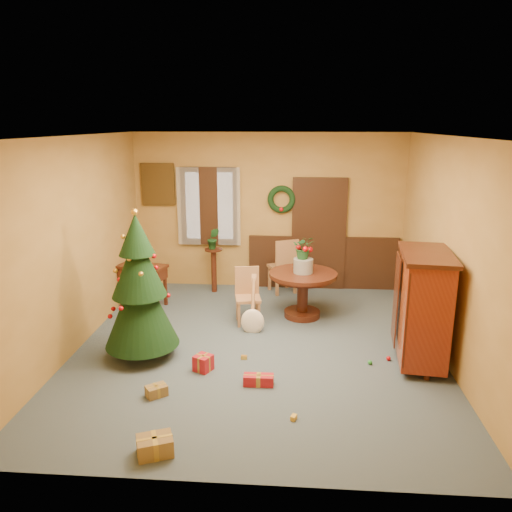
# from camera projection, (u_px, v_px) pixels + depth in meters

# --- Properties ---
(room_envelope) EXTENTS (5.50, 5.50, 5.50)m
(room_envelope) POSITION_uv_depth(u_px,v_px,m) (279.00, 230.00, 9.32)
(room_envelope) COLOR #343F4C
(room_envelope) RESTS_ON ground
(dining_table) EXTENTS (1.09, 1.09, 0.75)m
(dining_table) POSITION_uv_depth(u_px,v_px,m) (303.00, 286.00, 8.01)
(dining_table) COLOR black
(dining_table) RESTS_ON floor
(urn) EXTENTS (0.31, 0.31, 0.23)m
(urn) POSITION_uv_depth(u_px,v_px,m) (303.00, 266.00, 7.92)
(urn) COLOR slate
(urn) RESTS_ON dining_table
(centerpiece_plant) EXTENTS (0.34, 0.29, 0.37)m
(centerpiece_plant) POSITION_uv_depth(u_px,v_px,m) (304.00, 247.00, 7.84)
(centerpiece_plant) COLOR #1E4C23
(centerpiece_plant) RESTS_ON urn
(chair_near) EXTENTS (0.44, 0.44, 0.88)m
(chair_near) POSITION_uv_depth(u_px,v_px,m) (248.00, 293.00, 7.83)
(chair_near) COLOR olive
(chair_near) RESTS_ON floor
(chair_far) EXTENTS (0.59, 0.59, 1.03)m
(chair_far) POSITION_uv_depth(u_px,v_px,m) (284.00, 264.00, 9.12)
(chair_far) COLOR olive
(chair_far) RESTS_ON floor
(guitar) EXTENTS (0.37, 0.55, 0.81)m
(guitar) POSITION_uv_depth(u_px,v_px,m) (253.00, 306.00, 7.43)
(guitar) COLOR white
(guitar) RESTS_ON floor
(plant_stand) EXTENTS (0.32, 0.32, 0.82)m
(plant_stand) POSITION_uv_depth(u_px,v_px,m) (214.00, 265.00, 9.21)
(plant_stand) COLOR black
(plant_stand) RESTS_ON floor
(stand_plant) EXTENTS (0.23, 0.19, 0.39)m
(stand_plant) POSITION_uv_depth(u_px,v_px,m) (213.00, 238.00, 9.08)
(stand_plant) COLOR #19471E
(stand_plant) RESTS_ON plant_stand
(christmas_tree) EXTENTS (0.98, 0.98, 2.02)m
(christmas_tree) POSITION_uv_depth(u_px,v_px,m) (139.00, 289.00, 6.52)
(christmas_tree) COLOR #382111
(christmas_tree) RESTS_ON floor
(writing_desk) EXTENTS (0.89, 0.59, 0.72)m
(writing_desk) POSITION_uv_depth(u_px,v_px,m) (143.00, 275.00, 8.50)
(writing_desk) COLOR black
(writing_desk) RESTS_ON floor
(sideboard) EXTENTS (0.74, 1.23, 1.50)m
(sideboard) POSITION_uv_depth(u_px,v_px,m) (423.00, 305.00, 6.39)
(sideboard) COLOR #62130B
(sideboard) RESTS_ON floor
(gift_a) EXTENTS (0.40, 0.35, 0.18)m
(gift_a) POSITION_uv_depth(u_px,v_px,m) (155.00, 446.00, 4.75)
(gift_a) COLOR brown
(gift_a) RESTS_ON floor
(gift_b) EXTENTS (0.27, 0.27, 0.21)m
(gift_b) POSITION_uv_depth(u_px,v_px,m) (203.00, 363.00, 6.35)
(gift_b) COLOR #AA161E
(gift_b) RESTS_ON floor
(gift_c) EXTENTS (0.28, 0.27, 0.13)m
(gift_c) POSITION_uv_depth(u_px,v_px,m) (157.00, 391.00, 5.77)
(gift_c) COLOR brown
(gift_c) RESTS_ON floor
(gift_d) EXTENTS (0.37, 0.15, 0.13)m
(gift_d) POSITION_uv_depth(u_px,v_px,m) (259.00, 380.00, 6.01)
(gift_d) COLOR #AA161E
(gift_d) RESTS_ON floor
(toy_a) EXTENTS (0.09, 0.07, 0.05)m
(toy_a) POSITION_uv_depth(u_px,v_px,m) (269.00, 381.00, 6.06)
(toy_a) COLOR #2540A0
(toy_a) RESTS_ON floor
(toy_b) EXTENTS (0.06, 0.06, 0.06)m
(toy_b) POSITION_uv_depth(u_px,v_px,m) (370.00, 362.00, 6.52)
(toy_b) COLOR #268C2E
(toy_b) RESTS_ON floor
(toy_c) EXTENTS (0.08, 0.09, 0.05)m
(toy_c) POSITION_uv_depth(u_px,v_px,m) (294.00, 417.00, 5.31)
(toy_c) COLOR gold
(toy_c) RESTS_ON floor
(toy_d) EXTENTS (0.06, 0.06, 0.06)m
(toy_d) POSITION_uv_depth(u_px,v_px,m) (388.00, 358.00, 6.63)
(toy_d) COLOR red
(toy_d) RESTS_ON floor
(toy_e) EXTENTS (0.08, 0.05, 0.05)m
(toy_e) POSITION_uv_depth(u_px,v_px,m) (244.00, 357.00, 6.67)
(toy_e) COLOR gold
(toy_e) RESTS_ON floor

